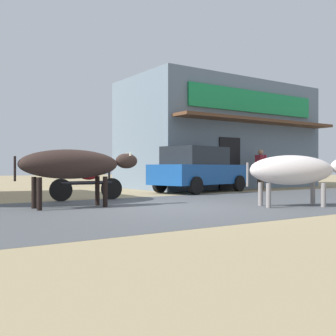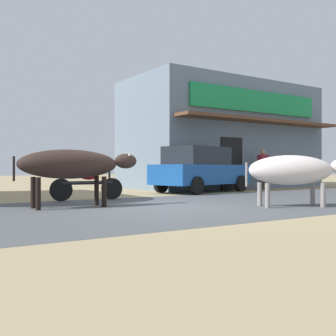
{
  "view_description": "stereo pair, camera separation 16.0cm",
  "coord_description": "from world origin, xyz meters",
  "px_view_note": "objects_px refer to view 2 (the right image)",
  "views": [
    {
      "loc": [
        -5.28,
        -7.79,
        0.9
      ],
      "look_at": [
        1.12,
        1.62,
        0.88
      ],
      "focal_mm": 44.45,
      "sensor_mm": 36.0,
      "label": 1
    },
    {
      "loc": [
        -5.15,
        -7.88,
        0.9
      ],
      "look_at": [
        1.12,
        1.62,
        0.88
      ],
      "focal_mm": 44.45,
      "sensor_mm": 36.0,
      "label": 2
    }
  ],
  "objects_px": {
    "parked_hatchback_car": "(200,169)",
    "cow_far_dark": "(294,170)",
    "cow_near_brown": "(72,165)",
    "pedestrian_by_shop": "(263,166)",
    "parked_motorcycle": "(88,183)"
  },
  "relations": [
    {
      "from": "cow_near_brown",
      "to": "pedestrian_by_shop",
      "type": "relative_size",
      "value": 1.76
    },
    {
      "from": "parked_motorcycle",
      "to": "pedestrian_by_shop",
      "type": "height_order",
      "value": "pedestrian_by_shop"
    },
    {
      "from": "cow_far_dark",
      "to": "pedestrian_by_shop",
      "type": "distance_m",
      "value": 7.24
    },
    {
      "from": "parked_hatchback_car",
      "to": "cow_far_dark",
      "type": "xyz_separation_m",
      "value": [
        -1.65,
        -5.6,
        -0.01
      ]
    },
    {
      "from": "cow_near_brown",
      "to": "pedestrian_by_shop",
      "type": "bearing_deg",
      "value": 17.65
    },
    {
      "from": "parked_hatchback_car",
      "to": "cow_near_brown",
      "type": "distance_m",
      "value": 6.69
    },
    {
      "from": "parked_hatchback_car",
      "to": "cow_near_brown",
      "type": "bearing_deg",
      "value": -153.27
    },
    {
      "from": "parked_hatchback_car",
      "to": "cow_far_dark",
      "type": "bearing_deg",
      "value": -106.45
    },
    {
      "from": "cow_far_dark",
      "to": "pedestrian_by_shop",
      "type": "height_order",
      "value": "pedestrian_by_shop"
    },
    {
      "from": "cow_near_brown",
      "to": "cow_far_dark",
      "type": "relative_size",
      "value": 1.15
    },
    {
      "from": "cow_near_brown",
      "to": "pedestrian_by_shop",
      "type": "height_order",
      "value": "pedestrian_by_shop"
    },
    {
      "from": "pedestrian_by_shop",
      "to": "parked_hatchback_car",
      "type": "bearing_deg",
      "value": 177.64
    },
    {
      "from": "parked_motorcycle",
      "to": "cow_near_brown",
      "type": "relative_size",
      "value": 0.7
    },
    {
      "from": "parked_motorcycle",
      "to": "pedestrian_by_shop",
      "type": "xyz_separation_m",
      "value": [
        7.94,
        1.13,
        0.49
      ]
    },
    {
      "from": "cow_far_dark",
      "to": "pedestrian_by_shop",
      "type": "relative_size",
      "value": 1.53
    }
  ]
}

